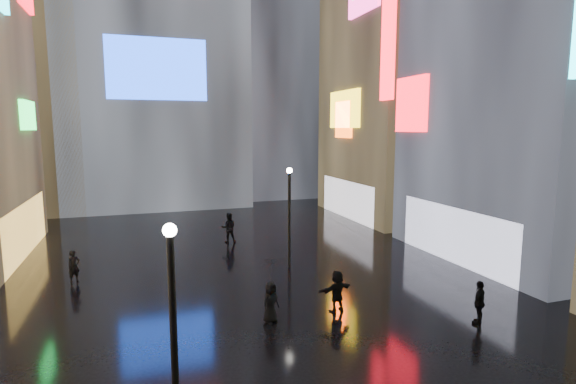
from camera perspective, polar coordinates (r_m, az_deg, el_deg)
name	(u,v)px	position (r m, az deg, el deg)	size (l,w,h in m)	color
ground	(240,266)	(24.00, -6.16, -9.32)	(140.00, 140.00, 0.00)	black
building_right_far	(405,43)	(39.09, 14.68, 17.87)	(10.28, 12.00, 28.00)	black
tower_flank_right	(267,36)	(51.28, -2.68, 19.13)	(12.00, 12.00, 34.00)	black
tower_flank_left	(19,59)	(45.71, -30.99, 14.30)	(10.00, 10.00, 26.00)	black
lamp_near	(173,326)	(10.37, -14.36, -16.14)	(0.30, 0.30, 5.20)	black
lamp_far	(289,212)	(22.94, 0.18, -2.50)	(0.30, 0.30, 5.20)	black
pedestrian_3	(479,302)	(18.39, 23.13, -12.76)	(0.96, 0.40, 1.63)	black
pedestrian_4	(271,302)	(17.15, -2.22, -13.80)	(0.75, 0.49, 1.53)	black
pedestrian_5	(337,291)	(18.14, 6.25, -12.40)	(1.53, 0.49, 1.65)	black
pedestrian_6	(74,266)	(23.47, -25.54, -8.53)	(0.56, 0.37, 1.53)	black
pedestrian_7	(229,228)	(28.65, -7.53, -4.53)	(0.91, 0.71, 1.88)	black
umbrella_2	(270,270)	(16.73, -2.24, -9.91)	(0.99, 1.01, 0.91)	black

